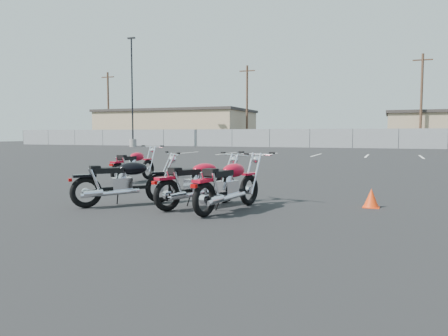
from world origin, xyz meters
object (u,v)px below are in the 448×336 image
(motorcycle_rear_red, at_px, (229,185))
(motorcycle_second_black, at_px, (124,181))
(motorcycle_front_red, at_px, (134,165))
(motorcycle_third_red, at_px, (198,183))

(motorcycle_rear_red, bearing_deg, motorcycle_second_black, -175.93)
(motorcycle_rear_red, bearing_deg, motorcycle_front_red, 139.93)
(motorcycle_front_red, bearing_deg, motorcycle_third_red, -43.57)
(motorcycle_third_red, bearing_deg, motorcycle_rear_red, -15.40)
(motorcycle_third_red, bearing_deg, motorcycle_front_red, 136.43)
(motorcycle_second_black, relative_size, motorcycle_third_red, 0.90)
(motorcycle_second_black, distance_m, motorcycle_third_red, 1.40)
(motorcycle_front_red, relative_size, motorcycle_rear_red, 1.00)
(motorcycle_front_red, distance_m, motorcycle_third_red, 4.73)
(motorcycle_second_black, distance_m, motorcycle_rear_red, 2.03)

